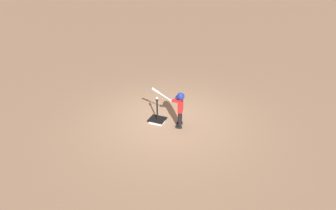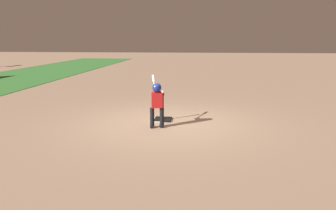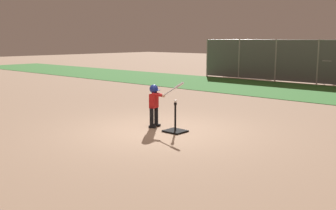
{
  "view_description": "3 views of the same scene",
  "coord_description": "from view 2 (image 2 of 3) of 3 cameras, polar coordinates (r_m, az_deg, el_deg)",
  "views": [
    {
      "loc": [
        -2.77,
        6.7,
        4.31
      ],
      "look_at": [
        -0.19,
        0.48,
        0.8
      ],
      "focal_mm": 28.0,
      "sensor_mm": 36.0,
      "label": 1
    },
    {
      "loc": [
        -8.34,
        -0.85,
        2.18
      ],
      "look_at": [
        -0.33,
        -0.04,
        0.55
      ],
      "focal_mm": 35.0,
      "sensor_mm": 36.0,
      "label": 2
    },
    {
      "loc": [
        6.56,
        -7.08,
        2.28
      ],
      "look_at": [
        0.02,
        0.21,
        0.64
      ],
      "focal_mm": 42.0,
      "sensor_mm": 36.0,
      "label": 3
    }
  ],
  "objects": [
    {
      "name": "batting_tee",
      "position": [
        8.96,
        -0.9,
        -2.1
      ],
      "size": [
        0.51,
        0.46,
        0.74
      ],
      "color": "black",
      "rests_on": "ground_plane"
    },
    {
      "name": "batter_child",
      "position": [
        8.1,
        -1.99,
        1.01
      ],
      "size": [
        0.96,
        0.43,
        1.24
      ],
      "color": "black",
      "rests_on": "ground_plane"
    },
    {
      "name": "ground_plane",
      "position": [
        8.66,
        -0.07,
        -3.15
      ],
      "size": [
        90.0,
        90.0,
        0.0
      ],
      "primitive_type": "plane",
      "color": "#93755B"
    },
    {
      "name": "home_plate",
      "position": [
        8.95,
        -1.41,
        -2.61
      ],
      "size": [
        0.45,
        0.45,
        0.02
      ],
      "primitive_type": "cube",
      "rotation": [
        0.0,
        0.0,
        0.03
      ],
      "color": "white",
      "rests_on": "ground_plane"
    },
    {
      "name": "baseball",
      "position": [
        8.82,
        -0.92,
        2.28
      ],
      "size": [
        0.07,
        0.07,
        0.07
      ],
      "primitive_type": "sphere",
      "color": "white",
      "rests_on": "batting_tee"
    }
  ]
}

